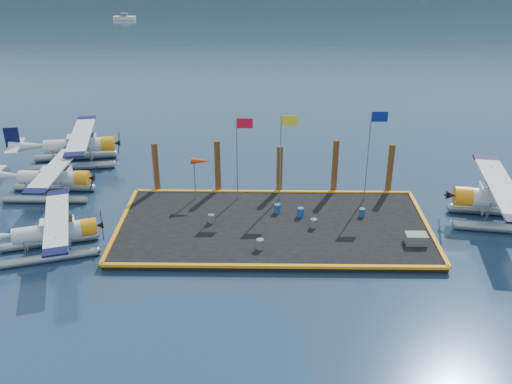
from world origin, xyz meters
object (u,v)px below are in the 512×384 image
(drum_2, at_px, (300,212))
(seaplane_c, at_px, (78,147))
(drum_1, at_px, (314,223))
(piling_3, at_px, (335,168))
(piling_4, at_px, (390,170))
(seaplane_d, at_px, (505,201))
(crate, at_px, (416,239))
(seaplane_a, at_px, (53,234))
(flagpole_blue, at_px, (372,143))
(drum_4, at_px, (362,212))
(piling_0, at_px, (156,169))
(drum_3, at_px, (260,244))
(windsock, at_px, (201,162))
(seaplane_b, at_px, (52,180))
(drum_5, at_px, (277,208))
(drum_0, at_px, (211,219))
(piling_1, at_px, (218,168))
(flagpole_yellow, at_px, (284,145))
(piling_2, at_px, (279,171))
(flagpole_red, at_px, (240,146))

(drum_2, bearing_deg, seaplane_c, 151.15)
(drum_1, bearing_deg, piling_3, 71.67)
(piling_4, bearing_deg, seaplane_d, -32.66)
(crate, bearing_deg, seaplane_c, 151.75)
(seaplane_a, height_order, flagpole_blue, flagpole_blue)
(drum_4, distance_m, piling_0, 15.10)
(drum_3, relative_size, piling_3, 0.15)
(seaplane_a, relative_size, windsock, 2.72)
(seaplane_b, distance_m, drum_5, 16.58)
(seaplane_a, distance_m, drum_4, 19.77)
(drum_0, relative_size, piling_1, 0.14)
(drum_2, relative_size, windsock, 0.20)
(drum_2, bearing_deg, piling_4, 32.36)
(piling_1, bearing_deg, flagpole_yellow, -18.79)
(piling_4, bearing_deg, drum_4, -121.65)
(piling_0, bearing_deg, seaplane_a, -119.63)
(seaplane_c, distance_m, drum_5, 18.74)
(flagpole_yellow, bearing_deg, piling_3, 22.85)
(seaplane_b, bearing_deg, seaplane_a, 19.46)
(seaplane_c, relative_size, drum_1, 16.77)
(drum_3, height_order, drum_4, drum_3)
(seaplane_d, height_order, drum_4, seaplane_d)
(drum_2, bearing_deg, drum_0, -170.80)
(drum_0, xyz_separation_m, piling_0, (-4.44, 5.18, 1.31))
(drum_3, height_order, piling_4, piling_4)
(drum_4, height_order, piling_1, piling_1)
(drum_5, bearing_deg, drum_0, -160.76)
(flagpole_blue, height_order, piling_1, flagpole_blue)
(drum_3, distance_m, piling_2, 8.65)
(seaplane_d, xyz_separation_m, flagpole_red, (-17.50, 2.70, 2.74))
(seaplane_b, xyz_separation_m, drum_5, (16.29, -3.03, -0.67))
(drum_0, relative_size, drum_3, 0.91)
(drum_3, xyz_separation_m, crate, (9.55, 0.78, 0.00))
(seaplane_d, height_order, flagpole_blue, flagpole_blue)
(drum_0, height_order, drum_2, drum_2)
(seaplane_a, bearing_deg, piling_3, 97.95)
(seaplane_b, distance_m, drum_0, 12.79)
(crate, bearing_deg, seaplane_b, 164.06)
(flagpole_red, relative_size, piling_4, 1.50)
(seaplane_a, height_order, drum_5, seaplane_a)
(seaplane_b, distance_m, drum_2, 18.19)
(piling_2, bearing_deg, piling_0, 180.00)
(drum_1, xyz_separation_m, drum_5, (-2.31, 2.06, 0.01))
(piling_2, bearing_deg, drum_4, -36.98)
(piling_1, relative_size, piling_3, 0.98)
(crate, relative_size, flagpole_blue, 0.20)
(flagpole_yellow, relative_size, piling_4, 1.55)
(drum_3, bearing_deg, flagpole_red, 101.96)
(drum_3, bearing_deg, drum_0, 134.51)
(flagpole_red, bearing_deg, drum_1, -40.06)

